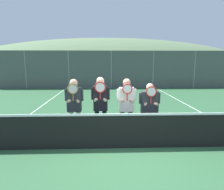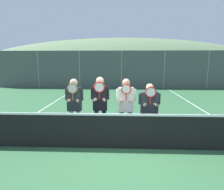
{
  "view_description": "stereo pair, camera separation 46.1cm",
  "coord_description": "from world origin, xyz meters",
  "px_view_note": "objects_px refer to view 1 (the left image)",
  "views": [
    {
      "loc": [
        -0.54,
        -5.04,
        2.34
      ],
      "look_at": [
        -0.33,
        0.82,
        1.31
      ],
      "focal_mm": 32.0,
      "sensor_mm": 36.0,
      "label": 1
    },
    {
      "loc": [
        -0.07,
        -5.04,
        2.34
      ],
      "look_at": [
        -0.33,
        0.82,
        1.31
      ],
      "focal_mm": 32.0,
      "sensor_mm": 36.0,
      "label": 2
    }
  ],
  "objects_px": {
    "player_leftmost": "(74,104)",
    "car_center": "(149,75)",
    "car_left_of_center": "(95,75)",
    "car_right_of_center": "(200,75)",
    "player_rightmost": "(149,107)",
    "player_center_left": "(101,103)",
    "car_far_left": "(37,75)",
    "player_center_right": "(126,104)"
  },
  "relations": [
    {
      "from": "player_leftmost",
      "to": "car_center",
      "type": "xyz_separation_m",
      "value": [
        5.19,
        13.65,
        -0.19
      ]
    },
    {
      "from": "car_left_of_center",
      "to": "car_center",
      "type": "xyz_separation_m",
      "value": [
        5.26,
        -0.34,
        -0.06
      ]
    },
    {
      "from": "player_leftmost",
      "to": "car_right_of_center",
      "type": "height_order",
      "value": "car_right_of_center"
    },
    {
      "from": "player_leftmost",
      "to": "player_rightmost",
      "type": "bearing_deg",
      "value": -2.41
    },
    {
      "from": "car_center",
      "to": "car_right_of_center",
      "type": "xyz_separation_m",
      "value": [
        5.12,
        0.18,
        0.05
      ]
    },
    {
      "from": "car_left_of_center",
      "to": "car_center",
      "type": "bearing_deg",
      "value": -3.75
    },
    {
      "from": "player_center_left",
      "to": "car_far_left",
      "type": "bearing_deg",
      "value": 114.71
    },
    {
      "from": "player_center_left",
      "to": "car_center",
      "type": "xyz_separation_m",
      "value": [
        4.43,
        13.67,
        -0.21
      ]
    },
    {
      "from": "player_leftmost",
      "to": "car_right_of_center",
      "type": "relative_size",
      "value": 0.41
    },
    {
      "from": "player_center_right",
      "to": "car_right_of_center",
      "type": "height_order",
      "value": "car_right_of_center"
    },
    {
      "from": "player_center_right",
      "to": "car_center",
      "type": "xyz_separation_m",
      "value": [
        3.68,
        13.72,
        -0.18
      ]
    },
    {
      "from": "player_center_left",
      "to": "car_far_left",
      "type": "distance_m",
      "value": 15.35
    },
    {
      "from": "car_far_left",
      "to": "player_rightmost",
      "type": "bearing_deg",
      "value": -60.79
    },
    {
      "from": "player_rightmost",
      "to": "car_left_of_center",
      "type": "xyz_separation_m",
      "value": [
        -2.24,
        14.08,
        -0.05
      ]
    },
    {
      "from": "player_center_right",
      "to": "car_left_of_center",
      "type": "distance_m",
      "value": 14.15
    },
    {
      "from": "car_center",
      "to": "player_center_right",
      "type": "bearing_deg",
      "value": -105.02
    },
    {
      "from": "player_leftmost",
      "to": "car_far_left",
      "type": "xyz_separation_m",
      "value": [
        -5.65,
        13.92,
        -0.19
      ]
    },
    {
      "from": "player_leftmost",
      "to": "car_right_of_center",
      "type": "bearing_deg",
      "value": 53.29
    },
    {
      "from": "player_center_right",
      "to": "car_right_of_center",
      "type": "xyz_separation_m",
      "value": [
        8.8,
        13.89,
        -0.13
      ]
    },
    {
      "from": "player_rightmost",
      "to": "car_left_of_center",
      "type": "bearing_deg",
      "value": 99.05
    },
    {
      "from": "car_left_of_center",
      "to": "player_center_left",
      "type": "bearing_deg",
      "value": -86.63
    },
    {
      "from": "player_center_right",
      "to": "car_left_of_center",
      "type": "bearing_deg",
      "value": 96.4
    },
    {
      "from": "player_leftmost",
      "to": "player_center_left",
      "type": "bearing_deg",
      "value": -1.53
    },
    {
      "from": "car_left_of_center",
      "to": "car_center",
      "type": "relative_size",
      "value": 1.15
    },
    {
      "from": "player_leftmost",
      "to": "player_rightmost",
      "type": "xyz_separation_m",
      "value": [
        2.18,
        -0.09,
        -0.07
      ]
    },
    {
      "from": "car_far_left",
      "to": "car_right_of_center",
      "type": "relative_size",
      "value": 1.08
    },
    {
      "from": "player_rightmost",
      "to": "car_center",
      "type": "xyz_separation_m",
      "value": [
        3.01,
        13.74,
        -0.12
      ]
    },
    {
      "from": "car_right_of_center",
      "to": "player_center_right",
      "type": "bearing_deg",
      "value": -122.34
    },
    {
      "from": "player_leftmost",
      "to": "car_right_of_center",
      "type": "xyz_separation_m",
      "value": [
        10.31,
        13.83,
        -0.14
      ]
    },
    {
      "from": "player_center_left",
      "to": "player_center_right",
      "type": "relative_size",
      "value": 1.02
    },
    {
      "from": "player_center_left",
      "to": "player_rightmost",
      "type": "relative_size",
      "value": 1.1
    },
    {
      "from": "car_right_of_center",
      "to": "player_leftmost",
      "type": "bearing_deg",
      "value": -126.71
    },
    {
      "from": "car_far_left",
      "to": "car_left_of_center",
      "type": "bearing_deg",
      "value": 0.71
    },
    {
      "from": "player_center_left",
      "to": "car_left_of_center",
      "type": "distance_m",
      "value": 14.04
    },
    {
      "from": "player_center_right",
      "to": "player_leftmost",
      "type": "bearing_deg",
      "value": 177.45
    },
    {
      "from": "car_far_left",
      "to": "player_center_right",
      "type": "bearing_deg",
      "value": -62.87
    },
    {
      "from": "player_center_left",
      "to": "player_rightmost",
      "type": "bearing_deg",
      "value": -2.88
    },
    {
      "from": "player_rightmost",
      "to": "player_center_left",
      "type": "bearing_deg",
      "value": 177.12
    },
    {
      "from": "player_rightmost",
      "to": "car_right_of_center",
      "type": "xyz_separation_m",
      "value": [
        8.13,
        13.92,
        -0.07
      ]
    },
    {
      "from": "player_leftmost",
      "to": "player_center_right",
      "type": "distance_m",
      "value": 1.51
    },
    {
      "from": "car_far_left",
      "to": "car_right_of_center",
      "type": "height_order",
      "value": "car_right_of_center"
    },
    {
      "from": "player_center_right",
      "to": "car_far_left",
      "type": "bearing_deg",
      "value": 117.13
    }
  ]
}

